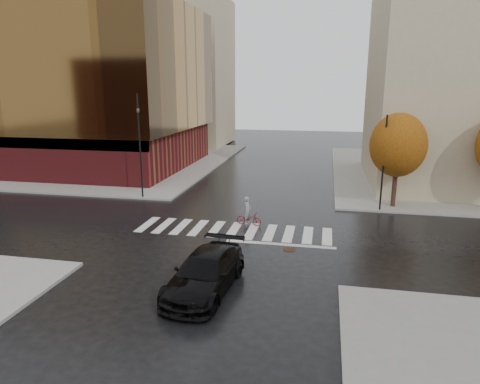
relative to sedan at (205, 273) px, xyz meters
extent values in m
plane|color=black|center=(-0.50, 7.33, -0.81)|extent=(120.00, 120.00, 0.00)
cube|color=gray|center=(-21.50, 28.33, -0.74)|extent=(30.00, 30.00, 0.15)
cube|color=silver|center=(-0.50, 7.83, -0.81)|extent=(12.00, 3.00, 0.01)
cube|color=maroon|center=(-22.50, 25.33, 1.34)|extent=(26.00, 18.00, 4.00)
cube|color=beige|center=(-22.50, 16.53, 2.84)|extent=(26.00, 0.40, 1.00)
cube|color=olive|center=(-22.50, 25.33, 9.34)|extent=(27.00, 19.00, 12.00)
cube|color=tan|center=(16.50, 24.33, 8.34)|extent=(16.00, 16.00, 18.00)
cube|color=tan|center=(-16.50, 44.33, 9.34)|extent=(14.00, 12.00, 20.00)
cylinder|color=black|center=(9.50, 14.73, 0.74)|extent=(0.32, 0.32, 2.80)
ellipsoid|color=#A85110|center=(9.50, 14.73, 3.66)|extent=(3.80, 3.80, 4.37)
imported|color=black|center=(0.00, 0.00, 0.00)|extent=(2.74, 5.77, 1.62)
imported|color=maroon|center=(0.23, 8.96, -0.39)|extent=(1.67, 0.83, 0.84)
imported|color=gray|center=(0.13, 8.96, 0.15)|extent=(0.51, 0.68, 1.70)
cylinder|color=black|center=(-8.88, 13.63, 3.20)|extent=(0.12, 0.12, 7.72)
imported|color=black|center=(-8.88, 13.63, 6.00)|extent=(0.23, 0.21, 0.96)
cylinder|color=black|center=(8.50, 13.63, 2.55)|extent=(0.12, 0.12, 6.43)
imported|color=black|center=(8.50, 13.63, 4.89)|extent=(0.15, 0.17, 0.80)
cylinder|color=gold|center=(-10.50, 17.33, -0.33)|extent=(0.27, 0.27, 0.67)
sphere|color=gold|center=(-10.50, 17.33, 0.01)|extent=(0.29, 0.29, 0.29)
cylinder|color=#3F2716|center=(3.06, 5.33, -0.81)|extent=(0.80, 0.80, 0.01)
camera|label=1|loc=(4.71, -15.88, 7.60)|focal=32.00mm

